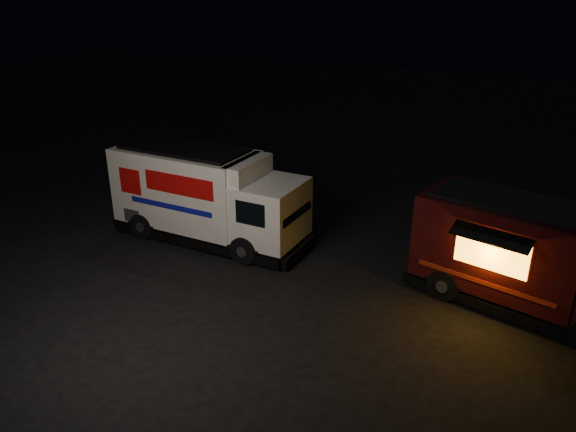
# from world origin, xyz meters

# --- Properties ---
(ground) EXTENTS (80.00, 80.00, 0.00)m
(ground) POSITION_xyz_m (0.00, 0.00, 0.00)
(ground) COLOR black
(ground) RESTS_ON ground
(white_truck) EXTENTS (6.37, 2.57, 2.83)m
(white_truck) POSITION_xyz_m (-2.18, 2.34, 1.41)
(white_truck) COLOR white
(white_truck) RESTS_ON ground
(red_truck) EXTENTS (6.08, 3.63, 2.66)m
(red_truck) POSITION_xyz_m (6.91, 1.96, 1.33)
(red_truck) COLOR #3A0E0A
(red_truck) RESTS_ON ground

